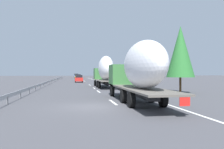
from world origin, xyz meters
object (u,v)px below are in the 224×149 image
truck_trailing (138,69)px  car_red_compact (79,79)px  truck_lead (105,71)px  car_black_suv (78,77)px  road_sign (108,73)px  car_blue_sedan (76,76)px  car_yellow_coupe (77,76)px

truck_trailing → car_red_compact: size_ratio=3.08×
truck_lead → car_black_suv: truck_lead is taller
car_red_compact → car_black_suv: bearing=-0.6°
car_black_suv → car_red_compact: bearing=179.4°
road_sign → car_blue_sedan: bearing=6.6°
truck_lead → car_blue_sedan: (74.22, 3.59, -1.68)m
car_red_compact → car_yellow_coupe: size_ratio=0.98×
car_red_compact → car_blue_sedan: car_blue_sedan is taller
car_red_compact → car_yellow_coupe: bearing=-0.1°
car_blue_sedan → road_sign: size_ratio=1.32×
truck_trailing → car_yellow_coupe: 72.82m
truck_trailing → car_black_suv: truck_trailing is taller
car_yellow_coupe → car_blue_sedan: size_ratio=1.12×
truck_trailing → car_red_compact: bearing=5.2°
car_black_suv → truck_lead: bearing=-174.3°
car_black_suv → car_yellow_coupe: size_ratio=0.96×
truck_lead → car_red_compact: 20.87m
car_red_compact → road_sign: size_ratio=1.44×
truck_trailing → car_blue_sedan: size_ratio=3.36×
car_black_suv → car_yellow_coupe: 20.42m
car_black_suv → car_blue_sedan: size_ratio=1.07×
truck_lead → truck_trailing: (-18.50, 0.00, -0.09)m
car_yellow_coupe → truck_lead: bearing=-176.4°
truck_trailing → car_yellow_coupe: truck_trailing is taller
car_blue_sedan → truck_trailing: bearing=-177.8°
car_yellow_coupe → car_black_suv: bearing=-179.8°
car_red_compact → car_blue_sedan: bearing=0.1°
car_yellow_coupe → car_blue_sedan: car_blue_sedan is taller
truck_lead → car_blue_sedan: 74.32m
car_red_compact → car_yellow_coupe: 33.73m
car_blue_sedan → road_sign: (-58.06, -6.69, 1.20)m
truck_lead → car_red_compact: (20.49, 3.53, -1.74)m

